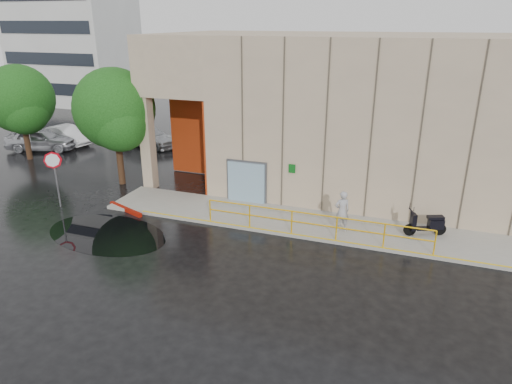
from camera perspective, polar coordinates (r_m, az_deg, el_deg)
ground at (r=18.16m, az=-8.49°, el=-8.04°), size 120.00×120.00×0.00m
sidewalk at (r=20.68m, az=7.31°, el=-4.01°), size 20.00×3.00×0.15m
building at (r=25.45m, az=13.48°, el=10.06°), size 20.00×10.17×8.00m
guardrail at (r=19.18m, az=7.23°, el=-4.07°), size 9.56×0.06×1.03m
distant_building at (r=55.12m, az=-22.00°, el=18.10°), size 12.00×8.08×15.00m
person at (r=19.72m, az=10.69°, el=-2.38°), size 0.79×0.71×1.81m
scooter at (r=20.31m, az=20.60°, el=-3.03°), size 1.84×1.18×1.39m
stop_sign at (r=24.05m, az=-23.93°, el=2.84°), size 0.67×0.58×2.80m
red_curb at (r=22.96m, az=-15.99°, el=-2.07°), size 2.30×1.03×0.18m
puddle at (r=20.83m, az=-18.14°, el=-4.97°), size 6.28×4.42×0.01m
car_a at (r=35.67m, az=-25.27°, el=5.99°), size 5.09×3.32×1.61m
car_b at (r=36.67m, az=-22.58°, el=6.57°), size 4.42×2.27×1.39m
car_c at (r=34.34m, az=-13.30°, el=6.75°), size 5.17×2.94×1.41m
tree_near at (r=25.68m, az=-17.13°, el=9.50°), size 4.32×4.32×6.40m
tree_far at (r=33.02m, az=-27.35°, el=9.97°), size 4.31×4.31×6.13m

